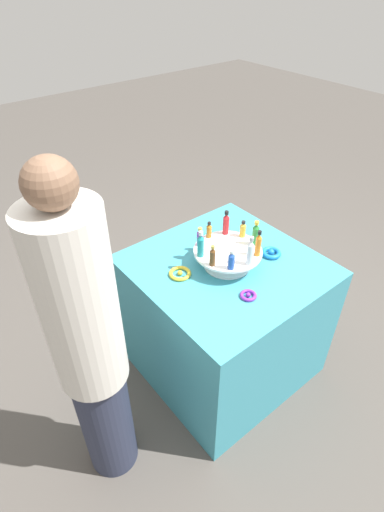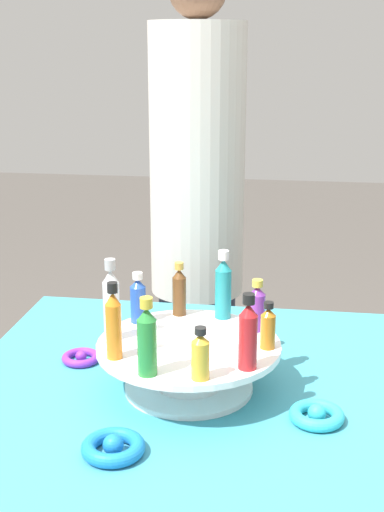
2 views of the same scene
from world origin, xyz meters
The scene contains 16 objects.
display_stand centered at (0.00, 0.00, 0.81)m, with size 0.33×0.33×0.09m.
bottle_orange centered at (0.12, 0.08, 0.90)m, with size 0.03×0.03×0.14m.
bottle_green centered at (0.05, 0.13, 0.90)m, with size 0.03×0.03×0.13m.
bottle_gold centered at (-0.04, 0.14, 0.88)m, with size 0.03×0.03×0.09m.
bottle_red centered at (-0.11, 0.09, 0.90)m, with size 0.03×0.03×0.13m.
bottle_amber centered at (-0.14, 0.00, 0.88)m, with size 0.03×0.03×0.09m.
bottle_purple centered at (-0.12, -0.08, 0.89)m, with size 0.03×0.03×0.10m.
bottle_teal centered at (-0.05, -0.13, 0.90)m, with size 0.03×0.03×0.14m.
bottle_brown centered at (0.04, -0.14, 0.89)m, with size 0.03×0.03×0.11m.
bottle_blue centered at (0.11, -0.09, 0.89)m, with size 0.03×0.03×0.10m.
bottle_clear centered at (0.14, 0.00, 0.91)m, with size 0.03×0.03×0.15m.
ribbon_bow_purple centered at (0.23, -0.08, 0.76)m, with size 0.08×0.08×0.02m.
ribbon_bow_blue centered at (0.08, 0.23, 0.76)m, with size 0.10×0.10×0.03m.
ribbon_bow_teal centered at (-0.23, 0.08, 0.76)m, with size 0.09×0.09×0.03m.
ribbon_bow_gold centered at (-0.08, -0.23, 0.76)m, with size 0.11×0.11×0.03m.
person_figure centered at (0.10, -0.79, 0.79)m, with size 0.27×0.27×1.57m.
Camera 2 is at (-0.18, 1.17, 1.37)m, focal length 50.00 mm.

